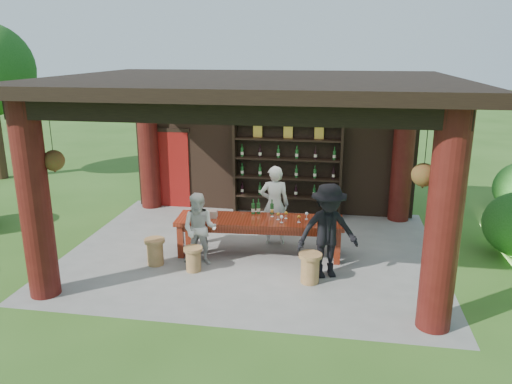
% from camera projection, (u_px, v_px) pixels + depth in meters
% --- Properties ---
extents(ground, '(90.00, 90.00, 0.00)m').
position_uv_depth(ground, '(253.00, 251.00, 10.25)').
color(ground, '#2D5119').
rests_on(ground, ground).
extents(pavilion, '(7.50, 6.00, 3.60)m').
position_uv_depth(pavilion, '(256.00, 145.00, 10.06)').
color(pavilion, slate).
rests_on(pavilion, ground).
extents(wine_shelf, '(2.65, 0.40, 2.33)m').
position_uv_depth(wine_shelf, '(287.00, 169.00, 12.17)').
color(wine_shelf, black).
rests_on(wine_shelf, ground).
extents(tasting_table, '(3.35, 1.06, 0.75)m').
position_uv_depth(tasting_table, '(259.00, 224.00, 9.93)').
color(tasting_table, '#5D1D0D').
rests_on(tasting_table, ground).
extents(stool_near_left, '(0.35, 0.35, 0.47)m').
position_uv_depth(stool_near_left, '(193.00, 258.00, 9.28)').
color(stool_near_left, brown).
rests_on(stool_near_left, ground).
extents(stool_near_right, '(0.41, 0.41, 0.54)m').
position_uv_depth(stool_near_right, '(310.00, 267.00, 8.80)').
color(stool_near_right, brown).
rests_on(stool_near_right, ground).
extents(stool_far_left, '(0.40, 0.40, 0.52)m').
position_uv_depth(stool_far_left, '(155.00, 251.00, 9.54)').
color(stool_far_left, brown).
rests_on(stool_far_left, ground).
extents(host, '(0.67, 0.50, 1.69)m').
position_uv_depth(host, '(274.00, 205.00, 10.47)').
color(host, beige).
rests_on(host, ground).
extents(guest_woman, '(0.70, 0.55, 1.40)m').
position_uv_depth(guest_woman, '(200.00, 229.00, 9.47)').
color(guest_woman, beige).
rests_on(guest_woman, ground).
extents(guest_man, '(1.28, 0.99, 1.74)m').
position_uv_depth(guest_man, '(328.00, 231.00, 8.89)').
color(guest_man, black).
rests_on(guest_man, ground).
extents(table_bottles, '(0.46, 0.12, 0.31)m').
position_uv_depth(table_bottles, '(261.00, 206.00, 10.16)').
color(table_bottles, '#194C1E').
rests_on(table_bottles, tasting_table).
extents(table_glasses, '(2.20, 0.52, 0.15)m').
position_uv_depth(table_glasses, '(281.00, 216.00, 9.81)').
color(table_glasses, silver).
rests_on(table_glasses, tasting_table).
extents(napkin_basket, '(0.27, 0.20, 0.14)m').
position_uv_depth(napkin_basket, '(211.00, 214.00, 9.98)').
color(napkin_basket, '#BF6672').
rests_on(napkin_basket, tasting_table).
extents(shrubs, '(21.87, 7.95, 1.36)m').
position_uv_depth(shrubs, '(246.00, 223.00, 10.23)').
color(shrubs, '#194C14').
rests_on(shrubs, ground).
extents(trees, '(22.05, 11.34, 4.80)m').
position_uv_depth(trees, '(449.00, 82.00, 9.73)').
color(trees, '#3F2819').
rests_on(trees, ground).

